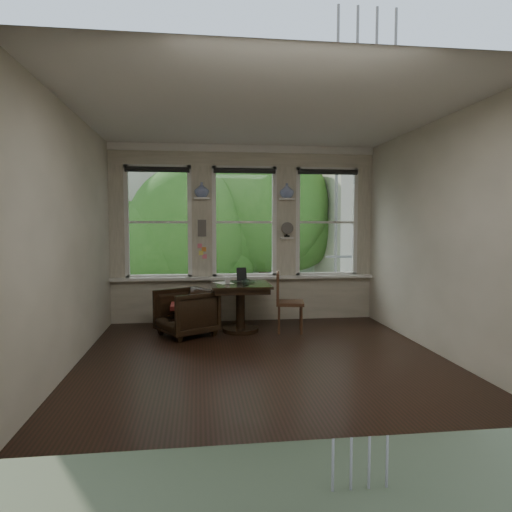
{
  "coord_description": "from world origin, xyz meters",
  "views": [
    {
      "loc": [
        -0.79,
        -5.58,
        1.67
      ],
      "look_at": [
        0.03,
        0.9,
        1.21
      ],
      "focal_mm": 32.0,
      "sensor_mm": 36.0,
      "label": 1
    }
  ],
  "objects": [
    {
      "name": "mug",
      "position": [
        -0.35,
        1.35,
        0.8
      ],
      "size": [
        0.12,
        0.12,
        0.1
      ],
      "primitive_type": "imported",
      "rotation": [
        0.0,
        0.0,
        -0.07
      ],
      "color": "white",
      "rests_on": "table"
    },
    {
      "name": "side_chair_right",
      "position": [
        0.61,
        1.27,
        0.46
      ],
      "size": [
        0.49,
        0.49,
        0.92
      ],
      "primitive_type": null,
      "rotation": [
        0.0,
        0.0,
        1.39
      ],
      "color": "#3F2B16",
      "rests_on": "ground"
    },
    {
      "name": "window_left",
      "position": [
        -1.45,
        2.25,
        1.7
      ],
      "size": [
        1.1,
        0.12,
        1.9
      ],
      "primitive_type": null,
      "color": "white",
      "rests_on": "ground"
    },
    {
      "name": "laptop",
      "position": [
        -0.1,
        1.4,
        0.76
      ],
      "size": [
        0.38,
        0.28,
        0.03
      ],
      "primitive_type": "imported",
      "rotation": [
        0.0,
        0.0,
        -0.17
      ],
      "color": "black",
      "rests_on": "table"
    },
    {
      "name": "armchair_left",
      "position": [
        -0.98,
        1.23,
        0.35
      ],
      "size": [
        1.04,
        1.03,
        0.7
      ],
      "primitive_type": "imported",
      "rotation": [
        0.0,
        0.0,
        -1.03
      ],
      "color": "black",
      "rests_on": "ground"
    },
    {
      "name": "vase_left",
      "position": [
        -0.72,
        2.15,
        2.24
      ],
      "size": [
        0.24,
        0.24,
        0.25
      ],
      "primitive_type": "imported",
      "color": "white",
      "rests_on": "shelf_left"
    },
    {
      "name": "wall_front",
      "position": [
        0.0,
        -2.25,
        1.5
      ],
      "size": [
        4.5,
        0.0,
        4.5
      ],
      "primitive_type": "plane",
      "rotation": [
        -1.57,
        0.0,
        0.0
      ],
      "color": "beige",
      "rests_on": "ground"
    },
    {
      "name": "vase_right",
      "position": [
        0.72,
        2.15,
        2.24
      ],
      "size": [
        0.24,
        0.24,
        0.25
      ],
      "primitive_type": "imported",
      "color": "white",
      "rests_on": "shelf_right"
    },
    {
      "name": "window_center",
      "position": [
        0.0,
        2.25,
        1.7
      ],
      "size": [
        1.1,
        0.12,
        1.9
      ],
      "primitive_type": null,
      "color": "white",
      "rests_on": "ground"
    },
    {
      "name": "ceiling",
      "position": [
        0.0,
        0.0,
        3.0
      ],
      "size": [
        4.5,
        4.5,
        0.0
      ],
      "primitive_type": "plane",
      "rotation": [
        3.14,
        0.0,
        0.0
      ],
      "color": "silver",
      "rests_on": "ground"
    },
    {
      "name": "wall_back",
      "position": [
        0.0,
        2.25,
        1.5
      ],
      "size": [
        4.5,
        0.0,
        4.5
      ],
      "primitive_type": "plane",
      "rotation": [
        1.57,
        0.0,
        0.0
      ],
      "color": "beige",
      "rests_on": "ground"
    },
    {
      "name": "desk_fan",
      "position": [
        0.72,
        2.13,
        1.53
      ],
      "size": [
        0.2,
        0.2,
        0.24
      ],
      "primitive_type": null,
      "color": "#59544F",
      "rests_on": "ground"
    },
    {
      "name": "tablet",
      "position": [
        -0.1,
        1.68,
        0.86
      ],
      "size": [
        0.17,
        0.09,
        0.22
      ],
      "primitive_type": "cube",
      "rotation": [
        -0.26,
        0.0,
        0.11
      ],
      "color": "black",
      "rests_on": "table"
    },
    {
      "name": "intercom",
      "position": [
        -0.72,
        2.18,
        1.6
      ],
      "size": [
        0.14,
        0.06,
        0.28
      ],
      "primitive_type": "cube",
      "color": "#59544F",
      "rests_on": "ground"
    },
    {
      "name": "drinking_glass",
      "position": [
        -0.1,
        1.09,
        0.8
      ],
      "size": [
        0.16,
        0.16,
        0.1
      ],
      "primitive_type": "imported",
      "rotation": [
        0.0,
        0.0,
        -0.26
      ],
      "color": "white",
      "rests_on": "table"
    },
    {
      "name": "window_right",
      "position": [
        1.45,
        2.25,
        1.7
      ],
      "size": [
        1.1,
        0.12,
        1.9
      ],
      "primitive_type": null,
      "color": "white",
      "rests_on": "ground"
    },
    {
      "name": "cushion_red",
      "position": [
        -0.98,
        1.23,
        0.45
      ],
      "size": [
        0.45,
        0.45,
        0.06
      ],
      "primitive_type": "cube",
      "color": "maroon",
      "rests_on": "armchair_left"
    },
    {
      "name": "wall_left",
      "position": [
        -2.25,
        0.0,
        1.5
      ],
      "size": [
        0.0,
        4.5,
        4.5
      ],
      "primitive_type": "plane",
      "rotation": [
        1.57,
        0.0,
        1.57
      ],
      "color": "beige",
      "rests_on": "ground"
    },
    {
      "name": "wall_right",
      "position": [
        2.25,
        0.0,
        1.5
      ],
      "size": [
        0.0,
        4.5,
        4.5
      ],
      "primitive_type": "plane",
      "rotation": [
        1.57,
        0.0,
        -1.57
      ],
      "color": "beige",
      "rests_on": "ground"
    },
    {
      "name": "ground",
      "position": [
        0.0,
        0.0,
        0.0
      ],
      "size": [
        4.5,
        4.5,
        0.0
      ],
      "primitive_type": "plane",
      "color": "black",
      "rests_on": "ground"
    },
    {
      "name": "papers",
      "position": [
        -0.41,
        1.48,
        0.75
      ],
      "size": [
        0.33,
        0.37,
        0.0
      ],
      "primitive_type": "cube",
      "rotation": [
        0.0,
        0.0,
        0.48
      ],
      "color": "silver",
      "rests_on": "table"
    },
    {
      "name": "table",
      "position": [
        -0.15,
        1.39,
        0.38
      ],
      "size": [
        0.9,
        0.9,
        0.75
      ],
      "primitive_type": null,
      "color": "black",
      "rests_on": "ground"
    },
    {
      "name": "sticky_notes",
      "position": [
        -0.72,
        2.19,
        1.25
      ],
      "size": [
        0.16,
        0.01,
        0.24
      ],
      "primitive_type": null,
      "color": "pink",
      "rests_on": "ground"
    },
    {
      "name": "shelf_left",
      "position": [
        -0.72,
        2.15,
        2.1
      ],
      "size": [
        0.26,
        0.16,
        0.03
      ],
      "primitive_type": "cube",
      "color": "white",
      "rests_on": "ground"
    },
    {
      "name": "shelf_right",
      "position": [
        0.72,
        2.15,
        2.1
      ],
      "size": [
        0.26,
        0.16,
        0.03
      ],
      "primitive_type": "cube",
      "color": "white",
      "rests_on": "ground"
    }
  ]
}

